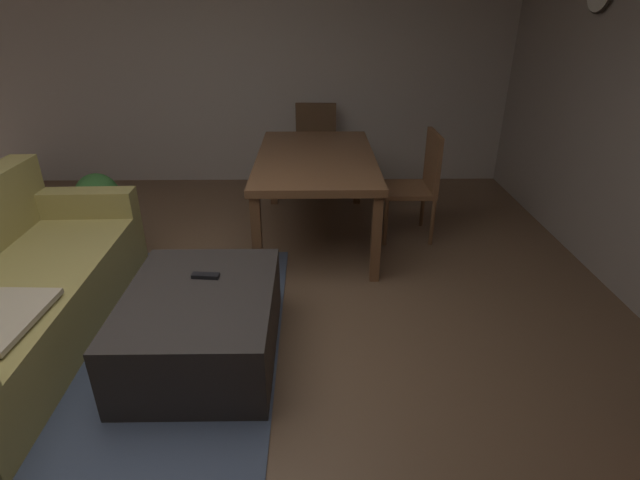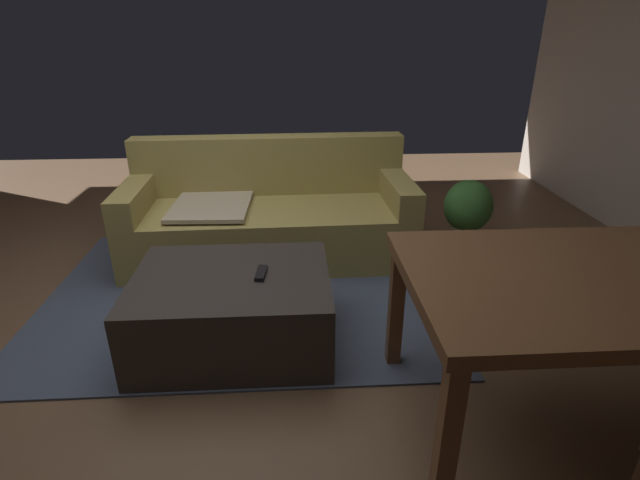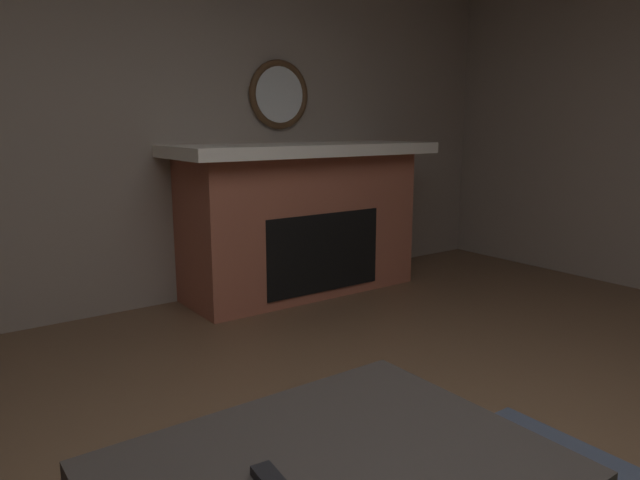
% 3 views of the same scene
% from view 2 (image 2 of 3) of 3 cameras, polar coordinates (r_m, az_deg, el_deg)
% --- Properties ---
extents(floor, '(8.48, 8.48, 0.00)m').
position_cam_2_polar(floor, '(3.06, -14.43, -9.83)').
color(floor, brown).
extents(area_rug, '(2.60, 2.00, 0.01)m').
position_cam_2_polar(area_rug, '(3.35, -8.95, -6.04)').
color(area_rug, '#3D475B').
rests_on(area_rug, ground).
extents(couch, '(2.17, 0.94, 0.88)m').
position_cam_2_polar(couch, '(3.78, -5.99, 2.84)').
color(couch, '#9E8E4C').
rests_on(couch, ground).
extents(ottoman_coffee_table, '(1.06, 0.83, 0.43)m').
position_cam_2_polar(ottoman_coffee_table, '(2.75, -10.20, -8.13)').
color(ottoman_coffee_table, '#2D2826').
rests_on(ottoman_coffee_table, ground).
extents(tv_remote, '(0.07, 0.16, 0.02)m').
position_cam_2_polar(tv_remote, '(2.61, -7.01, -3.93)').
color(tv_remote, black).
rests_on(tv_remote, ottoman_coffee_table).
extents(dining_table, '(1.71, 0.99, 0.74)m').
position_cam_2_polar(dining_table, '(2.33, 31.45, -5.00)').
color(dining_table, brown).
rests_on(dining_table, ground).
extents(potted_plant, '(0.39, 0.39, 0.55)m').
position_cam_2_polar(potted_plant, '(4.11, 17.12, 3.45)').
color(potted_plant, beige).
rests_on(potted_plant, ground).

